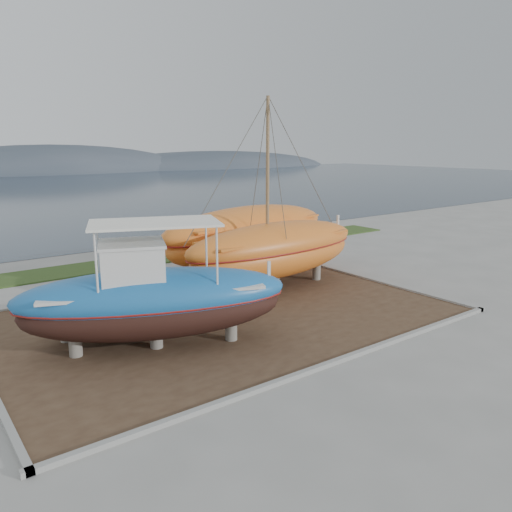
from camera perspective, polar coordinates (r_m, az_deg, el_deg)
ground at (r=18.13m, az=3.57°, el=-10.19°), size 140.00×140.00×0.00m
dirt_patch at (r=21.11m, az=-3.50°, el=-6.73°), size 18.00×12.00×0.06m
curb_frame at (r=21.10m, az=-3.50°, el=-6.62°), size 18.60×12.60×0.15m
grass_strip at (r=31.02m, az=-15.24°, el=-0.82°), size 44.00×3.00×0.08m
blue_caique at (r=17.41m, az=-11.58°, el=-3.41°), size 9.71×6.05×4.46m
white_dinghy at (r=19.41m, az=-17.06°, el=-6.83°), size 4.81×2.75×1.36m
orange_sailboat at (r=23.70m, az=2.26°, el=6.77°), size 10.25×3.47×9.09m
orange_bare_hull at (r=26.90m, az=-0.82°, el=1.63°), size 11.50×4.85×3.65m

